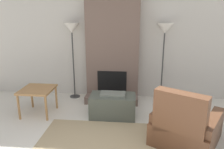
{
  "coord_description": "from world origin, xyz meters",
  "views": [
    {
      "loc": [
        0.47,
        -2.07,
        2.04
      ],
      "look_at": [
        0.0,
        2.78,
        0.64
      ],
      "focal_mm": 35.0,
      "sensor_mm": 36.0,
      "label": 1
    }
  ],
  "objects_px": {
    "floor_lamp_left": "(72,32)",
    "floor_lamp_right": "(165,33)",
    "ottoman": "(113,105)",
    "side_table": "(38,92)",
    "armchair": "(185,128)"
  },
  "relations": [
    {
      "from": "ottoman",
      "to": "armchair",
      "type": "xyz_separation_m",
      "value": [
        1.23,
        -0.83,
        0.04
      ]
    },
    {
      "from": "ottoman",
      "to": "floor_lamp_right",
      "type": "height_order",
      "value": "floor_lamp_right"
    },
    {
      "from": "side_table",
      "to": "floor_lamp_right",
      "type": "relative_size",
      "value": 0.36
    },
    {
      "from": "ottoman",
      "to": "floor_lamp_right",
      "type": "relative_size",
      "value": 0.5
    },
    {
      "from": "floor_lamp_left",
      "to": "floor_lamp_right",
      "type": "relative_size",
      "value": 1.0
    },
    {
      "from": "side_table",
      "to": "armchair",
      "type": "bearing_deg",
      "value": -16.36
    },
    {
      "from": "ottoman",
      "to": "floor_lamp_left",
      "type": "distance_m",
      "value": 1.96
    },
    {
      "from": "side_table",
      "to": "floor_lamp_left",
      "type": "bearing_deg",
      "value": 63.31
    },
    {
      "from": "ottoman",
      "to": "side_table",
      "type": "bearing_deg",
      "value": -179.17
    },
    {
      "from": "armchair",
      "to": "ottoman",
      "type": "bearing_deg",
      "value": -3.8
    },
    {
      "from": "side_table",
      "to": "floor_lamp_right",
      "type": "bearing_deg",
      "value": 20.79
    },
    {
      "from": "ottoman",
      "to": "floor_lamp_left",
      "type": "xyz_separation_m",
      "value": [
        -1.04,
        0.96,
        1.36
      ]
    },
    {
      "from": "ottoman",
      "to": "floor_lamp_right",
      "type": "xyz_separation_m",
      "value": [
        1.06,
        0.96,
        1.36
      ]
    },
    {
      "from": "side_table",
      "to": "floor_lamp_left",
      "type": "height_order",
      "value": "floor_lamp_left"
    },
    {
      "from": "floor_lamp_left",
      "to": "floor_lamp_right",
      "type": "bearing_deg",
      "value": -0.0
    }
  ]
}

